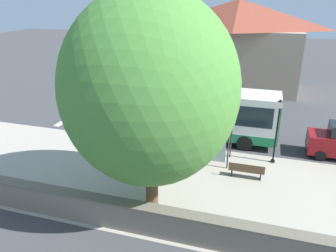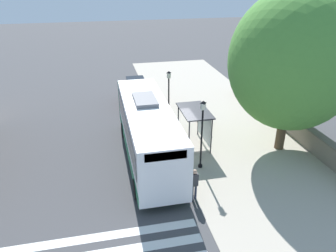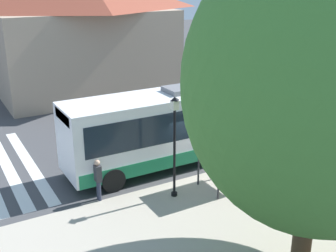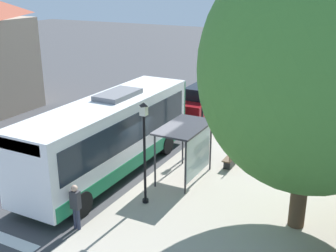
{
  "view_description": "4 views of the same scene",
  "coord_description": "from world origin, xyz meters",
  "px_view_note": "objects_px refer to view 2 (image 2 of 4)",
  "views": [
    {
      "loc": [
        -18.81,
        -3.62,
        9.33
      ],
      "look_at": [
        -0.9,
        1.77,
        1.66
      ],
      "focal_mm": 35.0,
      "sensor_mm": 36.0,
      "label": 1
    },
    {
      "loc": [
        4.14,
        17.15,
        10.29
      ],
      "look_at": [
        0.31,
        -0.36,
        1.72
      ],
      "focal_mm": 35.0,
      "sensor_mm": 36.0,
      "label": 2
    },
    {
      "loc": [
        -13.88,
        9.51,
        8.26
      ],
      "look_at": [
        1.82,
        0.51,
        1.82
      ],
      "focal_mm": 45.0,
      "sensor_mm": 36.0,
      "label": 3
    },
    {
      "loc": [
        -8.67,
        14.48,
        8.29
      ],
      "look_at": [
        -1.04,
        -0.12,
        2.57
      ],
      "focal_mm": 45.0,
      "sensor_mm": 36.0,
      "label": 4
    }
  ],
  "objects_px": {
    "bus_shelter": "(197,116)",
    "parked_car_behind_bus": "(137,93)",
    "shade_tree": "(293,61)",
    "pedestrian": "(194,182)",
    "bus": "(148,130)",
    "bench": "(203,121)",
    "street_lamp_near": "(202,129)",
    "street_lamp_far": "(169,92)"
  },
  "relations": [
    {
      "from": "bus_shelter",
      "to": "parked_car_behind_bus",
      "type": "distance_m",
      "value": 8.46
    },
    {
      "from": "bus_shelter",
      "to": "shade_tree",
      "type": "bearing_deg",
      "value": 162.43
    },
    {
      "from": "pedestrian",
      "to": "bus",
      "type": "bearing_deg",
      "value": -70.17
    },
    {
      "from": "bench",
      "to": "bus",
      "type": "bearing_deg",
      "value": 37.34
    },
    {
      "from": "bus",
      "to": "street_lamp_near",
      "type": "relative_size",
      "value": 2.48
    },
    {
      "from": "bus_shelter",
      "to": "street_lamp_far",
      "type": "distance_m",
      "value": 3.96
    },
    {
      "from": "bus",
      "to": "street_lamp_near",
      "type": "bearing_deg",
      "value": 149.29
    },
    {
      "from": "shade_tree",
      "to": "parked_car_behind_bus",
      "type": "bearing_deg",
      "value": -50.45
    },
    {
      "from": "bench",
      "to": "street_lamp_far",
      "type": "bearing_deg",
      "value": -31.67
    },
    {
      "from": "street_lamp_near",
      "to": "street_lamp_far",
      "type": "distance_m",
      "value": 6.53
    },
    {
      "from": "street_lamp_far",
      "to": "shade_tree",
      "type": "distance_m",
      "value": 8.75
    },
    {
      "from": "pedestrian",
      "to": "street_lamp_near",
      "type": "relative_size",
      "value": 0.42
    },
    {
      "from": "street_lamp_far",
      "to": "street_lamp_near",
      "type": "bearing_deg",
      "value": 93.67
    },
    {
      "from": "pedestrian",
      "to": "parked_car_behind_bus",
      "type": "distance_m",
      "value": 13.36
    },
    {
      "from": "parked_car_behind_bus",
      "to": "bench",
      "type": "bearing_deg",
      "value": 126.92
    },
    {
      "from": "bus_shelter",
      "to": "bench",
      "type": "xyz_separation_m",
      "value": [
        -1.3,
        -2.44,
        -1.54
      ]
    },
    {
      "from": "pedestrian",
      "to": "parked_car_behind_bus",
      "type": "relative_size",
      "value": 0.4
    },
    {
      "from": "street_lamp_near",
      "to": "shade_tree",
      "type": "distance_m",
      "value": 6.53
    },
    {
      "from": "bus",
      "to": "parked_car_behind_bus",
      "type": "distance_m",
      "value": 9.02
    },
    {
      "from": "pedestrian",
      "to": "parked_car_behind_bus",
      "type": "xyz_separation_m",
      "value": [
        1.1,
        -13.31,
        0.01
      ]
    },
    {
      "from": "shade_tree",
      "to": "bus",
      "type": "bearing_deg",
      "value": -3.74
    },
    {
      "from": "pedestrian",
      "to": "street_lamp_far",
      "type": "bearing_deg",
      "value": -94.73
    },
    {
      "from": "shade_tree",
      "to": "bench",
      "type": "bearing_deg",
      "value": -47.18
    },
    {
      "from": "pedestrian",
      "to": "street_lamp_near",
      "type": "xyz_separation_m",
      "value": [
        -1.18,
        -2.71,
        1.43
      ]
    },
    {
      "from": "bus",
      "to": "shade_tree",
      "type": "height_order",
      "value": "shade_tree"
    },
    {
      "from": "bus_shelter",
      "to": "street_lamp_far",
      "type": "relative_size",
      "value": 0.76
    },
    {
      "from": "bus",
      "to": "shade_tree",
      "type": "xyz_separation_m",
      "value": [
        -8.33,
        0.54,
        3.78
      ]
    },
    {
      "from": "street_lamp_far",
      "to": "parked_car_behind_bus",
      "type": "distance_m",
      "value": 4.67
    },
    {
      "from": "pedestrian",
      "to": "bench",
      "type": "distance_m",
      "value": 8.42
    },
    {
      "from": "street_lamp_far",
      "to": "parked_car_behind_bus",
      "type": "height_order",
      "value": "street_lamp_far"
    },
    {
      "from": "street_lamp_near",
      "to": "parked_car_behind_bus",
      "type": "distance_m",
      "value": 10.94
    },
    {
      "from": "bus_shelter",
      "to": "bus",
      "type": "bearing_deg",
      "value": 17.78
    },
    {
      "from": "shade_tree",
      "to": "parked_car_behind_bus",
      "type": "height_order",
      "value": "shade_tree"
    },
    {
      "from": "bench",
      "to": "shade_tree",
      "type": "distance_m",
      "value": 7.55
    },
    {
      "from": "street_lamp_far",
      "to": "shade_tree",
      "type": "bearing_deg",
      "value": 137.84
    },
    {
      "from": "street_lamp_far",
      "to": "bus_shelter",
      "type": "bearing_deg",
      "value": 103.96
    },
    {
      "from": "bus_shelter",
      "to": "pedestrian",
      "type": "distance_m",
      "value": 5.75
    },
    {
      "from": "pedestrian",
      "to": "bench",
      "type": "bearing_deg",
      "value": -111.05
    },
    {
      "from": "bus",
      "to": "bench",
      "type": "bearing_deg",
      "value": -142.66
    },
    {
      "from": "bench",
      "to": "shade_tree",
      "type": "height_order",
      "value": "shade_tree"
    },
    {
      "from": "bus",
      "to": "street_lamp_near",
      "type": "distance_m",
      "value": 3.25
    },
    {
      "from": "shade_tree",
      "to": "parked_car_behind_bus",
      "type": "distance_m",
      "value": 13.18
    }
  ]
}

